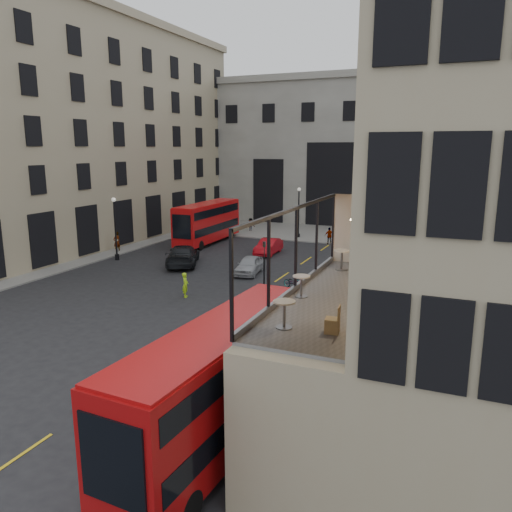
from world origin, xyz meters
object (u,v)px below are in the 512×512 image
at_px(traffic_light_far, 195,218).
at_px(bicycle, 293,283).
at_px(pedestrian_c, 329,236).
at_px(cafe_table_near, 284,310).
at_px(street_lamp_b, 299,216).
at_px(bus_far, 208,221).
at_px(car_a, 249,265).
at_px(pedestrian_d, 419,237).
at_px(pedestrian_a, 189,235).
at_px(car_c, 183,255).
at_px(traffic_light_near, 264,264).
at_px(street_lamp_a, 116,232).
at_px(cafe_chair_d, 373,270).
at_px(cafe_chair_c, 375,290).
at_px(cafe_table_far, 342,257).
at_px(pedestrian_b, 251,225).
at_px(cyclist, 185,285).
at_px(cafe_chair_b, 372,293).
at_px(car_b, 268,247).
at_px(cafe_table_mid, 301,283).
at_px(pedestrian_e, 117,242).
at_px(cafe_chair_a, 333,325).
at_px(bus_near, 223,378).

relative_size(traffic_light_far, bicycle, 2.34).
height_order(pedestrian_c, cafe_table_near, cafe_table_near).
relative_size(street_lamp_b, cafe_table_near, 6.95).
relative_size(bus_far, car_a, 2.60).
bearing_deg(pedestrian_d, pedestrian_a, 92.14).
relative_size(bus_far, car_c, 1.79).
bearing_deg(traffic_light_near, pedestrian_c, 93.17).
relative_size(traffic_light_near, pedestrian_d, 2.09).
height_order(street_lamp_a, cafe_chair_d, cafe_chair_d).
bearing_deg(cafe_chair_c, bicycle, 117.58).
bearing_deg(cafe_chair_c, cafe_table_far, 120.16).
distance_m(cafe_table_near, cafe_chair_c, 4.23).
distance_m(car_c, pedestrian_d, 23.22).
bearing_deg(cafe_chair_d, car_c, 139.05).
xyz_separation_m(pedestrian_c, cafe_chair_c, (9.77, -31.75, 4.02)).
height_order(street_lamp_b, pedestrian_b, street_lamp_b).
bearing_deg(car_a, pedestrian_d, 48.44).
xyz_separation_m(car_c, cyclist, (4.80, -7.67, -0.02)).
xyz_separation_m(car_c, cafe_chair_b, (18.42, -18.62, 4.02)).
relative_size(bicycle, pedestrian_b, 1.05).
xyz_separation_m(car_b, cafe_chair_d, (13.03, -22.20, 4.15)).
relative_size(traffic_light_near, cafe_table_mid, 5.29).
distance_m(cyclist, pedestrian_c, 21.49).
distance_m(street_lamp_a, pedestrian_e, 3.56).
bearing_deg(pedestrian_b, car_b, -98.23).
bearing_deg(traffic_light_far, pedestrian_c, 17.33).
distance_m(car_b, cafe_chair_a, 31.77).
xyz_separation_m(car_b, bicycle, (5.68, -9.81, -0.27)).
relative_size(car_a, pedestrian_e, 2.03).
relative_size(bicycle, cafe_chair_c, 1.94).
xyz_separation_m(street_lamp_b, cafe_chair_d, (13.09, -30.96, 2.45)).
bearing_deg(cafe_table_near, car_b, 112.30).
xyz_separation_m(pedestrian_b, cafe_chair_c, (19.96, -35.52, 4.08)).
relative_size(bus_far, pedestrian_d, 5.58).
relative_size(pedestrian_b, cafe_table_near, 2.03).
xyz_separation_m(car_b, car_c, (-4.86, -6.68, 0.13)).
xyz_separation_m(street_lamp_b, bus_near, (9.50, -36.63, -0.14)).
bearing_deg(pedestrian_d, bicycle, 143.62).
relative_size(bicycle, cafe_table_far, 2.01).
height_order(cafe_table_far, cafe_chair_a, cafe_table_far).
relative_size(car_a, cafe_table_mid, 5.44).
height_order(car_b, cyclist, cyclist).
xyz_separation_m(cafe_chair_b, cafe_chair_c, (0.04, 0.34, 0.02)).
distance_m(pedestrian_a, pedestrian_e, 7.31).
xyz_separation_m(traffic_light_near, street_lamp_b, (-5.00, 22.00, -0.03)).
xyz_separation_m(cafe_table_mid, cafe_table_far, (0.34, 4.17, 0.06)).
bearing_deg(pedestrian_d, street_lamp_b, 74.23).
bearing_deg(cafe_chair_c, car_a, 124.74).
relative_size(traffic_light_far, pedestrian_e, 1.97).
height_order(street_lamp_b, cafe_chair_a, cafe_chair_a).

